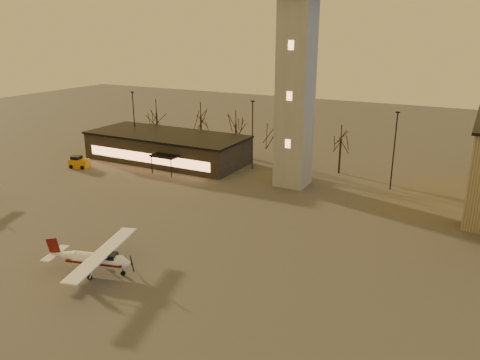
% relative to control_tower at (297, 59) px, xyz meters
% --- Properties ---
extents(ground, '(220.00, 220.00, 0.00)m').
position_rel_control_tower_xyz_m(ground, '(0.00, -30.00, -16.33)').
color(ground, '#3C3937').
rests_on(ground, ground).
extents(control_tower, '(6.80, 6.80, 32.60)m').
position_rel_control_tower_xyz_m(control_tower, '(0.00, 0.00, 0.00)').
color(control_tower, gray).
rests_on(control_tower, ground).
extents(terminal, '(25.40, 12.20, 4.30)m').
position_rel_control_tower_xyz_m(terminal, '(-21.99, 1.98, -14.17)').
color(terminal, black).
rests_on(terminal, ground).
extents(light_poles, '(58.50, 12.25, 10.14)m').
position_rel_control_tower_xyz_m(light_poles, '(0.50, 1.00, -10.92)').
color(light_poles, black).
rests_on(light_poles, ground).
extents(tree_row, '(37.20, 9.20, 8.80)m').
position_rel_control_tower_xyz_m(tree_row, '(-13.70, 9.16, -10.39)').
color(tree_row, black).
rests_on(tree_row, ground).
extents(cessna_front, '(8.35, 10.36, 2.87)m').
position_rel_control_tower_xyz_m(cessna_front, '(-5.37, -30.02, -15.34)').
color(cessna_front, white).
rests_on(cessna_front, ground).
extents(service_cart, '(3.07, 2.32, 1.77)m').
position_rel_control_tower_xyz_m(service_cart, '(-31.29, -7.55, -15.65)').
color(service_cart, '#CA7D0B').
rests_on(service_cart, ground).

